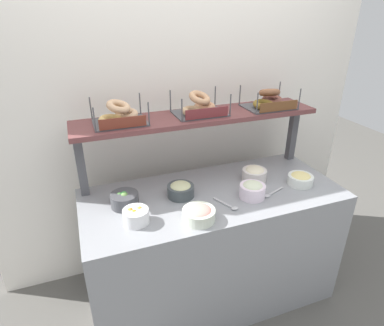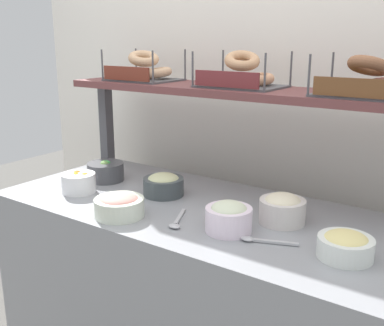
{
  "view_description": "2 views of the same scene",
  "coord_description": "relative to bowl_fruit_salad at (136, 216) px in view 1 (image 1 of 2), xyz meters",
  "views": [
    {
      "loc": [
        -0.73,
        -1.58,
        1.9
      ],
      "look_at": [
        -0.12,
        0.07,
        1.04
      ],
      "focal_mm": 30.3,
      "sensor_mm": 36.0,
      "label": 1
    },
    {
      "loc": [
        0.92,
        -1.36,
        1.47
      ],
      "look_at": [
        -0.09,
        0.07,
        1.0
      ],
      "focal_mm": 43.31,
      "sensor_mm": 36.0,
      "label": 2
    }
  ],
  "objects": [
    {
      "name": "shelf_riser_right",
      "position": [
        1.27,
        0.4,
        0.16
      ],
      "size": [
        0.05,
        0.05,
        0.4
      ],
      "primitive_type": "cube",
      "color": "#4C4C51",
      "rests_on": "deli_counter"
    },
    {
      "name": "ground_plane",
      "position": [
        0.51,
        0.13,
        -0.89
      ],
      "size": [
        8.0,
        8.0,
        0.0
      ],
      "primitive_type": "plane",
      "color": "#595651"
    },
    {
      "name": "bowl_potato_salad",
      "position": [
        0.83,
        0.18,
        0.01
      ],
      "size": [
        0.16,
        0.16,
        0.11
      ],
      "color": "silver",
      "rests_on": "deli_counter"
    },
    {
      "name": "bagel_basket_plain",
      "position": [
        0.02,
        0.4,
        0.43
      ],
      "size": [
        0.31,
        0.26,
        0.14
      ],
      "color": "#4C4C51",
      "rests_on": "upper_shelf"
    },
    {
      "name": "bagel_basket_sesame",
      "position": [
        0.52,
        0.41,
        0.43
      ],
      "size": [
        0.33,
        0.26,
        0.15
      ],
      "color": "#4C4C51",
      "rests_on": "upper_shelf"
    },
    {
      "name": "bowl_egg_salad",
      "position": [
        1.09,
        0.04,
        -0.0
      ],
      "size": [
        0.16,
        0.16,
        0.08
      ],
      "color": "white",
      "rests_on": "deli_counter"
    },
    {
      "name": "bowl_veggie_mix",
      "position": [
        -0.03,
        0.18,
        0.0
      ],
      "size": [
        0.16,
        0.16,
        0.09
      ],
      "color": "#44454A",
      "rests_on": "deli_counter"
    },
    {
      "name": "deli_counter",
      "position": [
        0.51,
        0.13,
        -0.47
      ],
      "size": [
        1.62,
        0.7,
        0.85
      ],
      "primitive_type": "cube",
      "color": "gray",
      "rests_on": "ground_plane"
    },
    {
      "name": "upper_shelf",
      "position": [
        0.51,
        0.4,
        0.37
      ],
      "size": [
        1.58,
        0.32,
        0.03
      ],
      "primitive_type": "cube",
      "color": "brown",
      "rests_on": "shelf_riser_left"
    },
    {
      "name": "serving_spoon_near_plate",
      "position": [
        0.84,
        -0.01,
        -0.04
      ],
      "size": [
        0.17,
        0.08,
        0.01
      ],
      "color": "#B7B7BC",
      "rests_on": "deli_counter"
    },
    {
      "name": "bowl_lox_spread",
      "position": [
        0.32,
        -0.1,
        -0.0
      ],
      "size": [
        0.18,
        0.18,
        0.08
      ],
      "color": "silver",
      "rests_on": "deli_counter"
    },
    {
      "name": "serving_spoon_by_edge",
      "position": [
        0.54,
        -0.04,
        -0.04
      ],
      "size": [
        0.09,
        0.17,
        0.01
      ],
      "color": "#B7B7BC",
      "rests_on": "deli_counter"
    },
    {
      "name": "bowl_tuna_salad",
      "position": [
        0.31,
        0.17,
        0.0
      ],
      "size": [
        0.16,
        0.16,
        0.09
      ],
      "color": "#3E4649",
      "rests_on": "deli_counter"
    },
    {
      "name": "bowl_scallion_spread",
      "position": [
        0.71,
        0.01,
        0.01
      ],
      "size": [
        0.16,
        0.16,
        0.1
      ],
      "color": "white",
      "rests_on": "deli_counter"
    },
    {
      "name": "bagel_basket_cinnamon_raisin",
      "position": [
        1.02,
        0.38,
        0.43
      ],
      "size": [
        0.33,
        0.26,
        0.14
      ],
      "color": "#4C4C51",
      "rests_on": "upper_shelf"
    },
    {
      "name": "back_wall",
      "position": [
        0.51,
        0.68,
        0.31
      ],
      "size": [
        2.82,
        0.06,
        2.4
      ],
      "primitive_type": "cube",
      "color": "white",
      "rests_on": "ground_plane"
    },
    {
      "name": "shelf_riser_left",
      "position": [
        -0.24,
        0.4,
        0.16
      ],
      "size": [
        0.05,
        0.05,
        0.4
      ],
      "primitive_type": "cube",
      "color": "#4C4C51",
      "rests_on": "deli_counter"
    },
    {
      "name": "bowl_fruit_salad",
      "position": [
        0.0,
        0.0,
        0.0
      ],
      "size": [
        0.14,
        0.14,
        0.09
      ],
      "color": "white",
      "rests_on": "deli_counter"
    }
  ]
}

